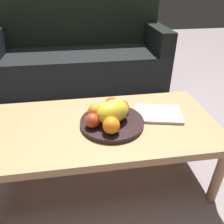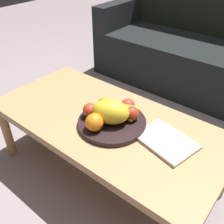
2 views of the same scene
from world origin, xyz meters
name	(u,v)px [view 1 (image 1 of 2)]	position (x,y,z in m)	size (l,w,h in m)	color
ground_plane	(103,175)	(0.00, 0.00, 0.00)	(8.00, 8.00, 0.00)	gray
coffee_table	(102,130)	(0.00, 0.00, 0.35)	(1.20, 0.58, 0.39)	tan
couch	(80,59)	(-0.08, 1.32, 0.30)	(1.70, 0.70, 0.90)	black
fruit_bowl	(112,122)	(0.05, -0.01, 0.40)	(0.33, 0.33, 0.03)	black
melon_large_front	(113,112)	(0.05, -0.03, 0.47)	(0.18, 0.12, 0.12)	yellow
orange_front	(95,111)	(-0.03, 0.03, 0.45)	(0.07, 0.07, 0.07)	orange
orange_left	(111,125)	(0.03, -0.11, 0.45)	(0.08, 0.08, 0.08)	orange
apple_front	(122,107)	(0.12, 0.05, 0.45)	(0.07, 0.07, 0.07)	#AE351C
apple_left	(92,121)	(-0.05, -0.05, 0.45)	(0.07, 0.07, 0.07)	#BE3A1D
apple_right	(111,104)	(0.06, 0.10, 0.45)	(0.07, 0.07, 0.07)	red
banana_bunch	(114,109)	(0.08, 0.05, 0.44)	(0.15, 0.11, 0.06)	gold
magazine	(158,114)	(0.32, 0.04, 0.40)	(0.25, 0.18, 0.02)	beige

